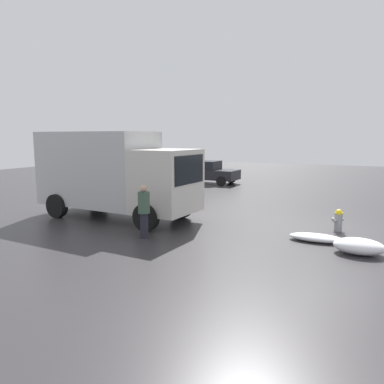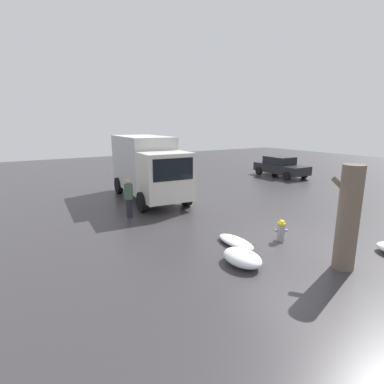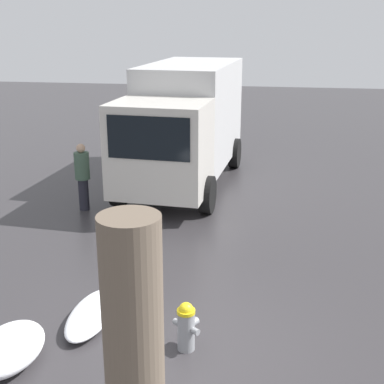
% 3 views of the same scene
% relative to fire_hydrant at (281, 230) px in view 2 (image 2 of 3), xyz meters
% --- Properties ---
extents(ground_plane, '(60.00, 60.00, 0.00)m').
position_rel_fire_hydrant_xyz_m(ground_plane, '(-0.00, 0.00, -0.37)').
color(ground_plane, '#333033').
extents(fire_hydrant, '(0.37, 0.42, 0.73)m').
position_rel_fire_hydrant_xyz_m(fire_hydrant, '(0.00, 0.00, 0.00)').
color(fire_hydrant, gray).
rests_on(fire_hydrant, ground_plane).
extents(tree_trunk, '(0.85, 0.56, 2.84)m').
position_rel_fire_hydrant_xyz_m(tree_trunk, '(-2.27, 0.10, 1.06)').
color(tree_trunk, '#6B5B4C').
rests_on(tree_trunk, ground_plane).
extents(delivery_truck, '(6.41, 2.85, 3.22)m').
position_rel_fire_hydrant_xyz_m(delivery_truck, '(7.85, 1.36, 1.36)').
color(delivery_truck, beige).
rests_on(delivery_truck, ground_plane).
extents(pedestrian, '(0.35, 0.35, 1.63)m').
position_rel_fire_hydrant_xyz_m(pedestrian, '(5.24, 3.39, 0.52)').
color(pedestrian, '#23232D').
rests_on(pedestrian, ground_plane).
extents(parked_car, '(4.22, 2.08, 1.47)m').
position_rel_fire_hydrant_xyz_m(parked_car, '(8.84, -9.82, 0.38)').
color(parked_car, black).
rests_on(parked_car, ground_plane).
extents(snow_pile_by_hydrant, '(1.54, 0.63, 0.22)m').
position_rel_fire_hydrant_xyz_m(snow_pile_by_hydrant, '(0.49, 1.56, -0.26)').
color(snow_pile_by_hydrant, white).
rests_on(snow_pile_by_hydrant, ground_plane).
extents(snow_pile_by_tree, '(1.28, 0.87, 0.41)m').
position_rel_fire_hydrant_xyz_m(snow_pile_by_tree, '(-0.67, 2.31, -0.17)').
color(snow_pile_by_tree, white).
rests_on(snow_pile_by_tree, ground_plane).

